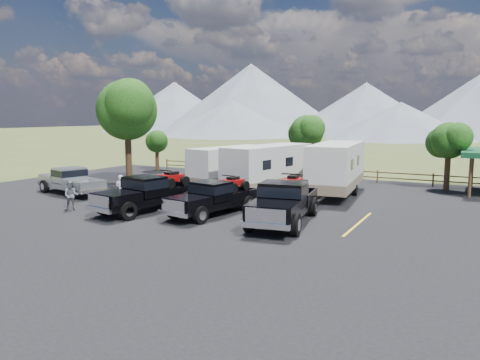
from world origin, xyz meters
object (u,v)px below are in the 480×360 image
at_px(trailer_center, 268,168).
at_px(trailer_right, 337,168).
at_px(rig_right, 284,201).
at_px(pickup_silver, 71,180).
at_px(rig_center, 214,197).
at_px(rig_left, 149,192).
at_px(person_b, 71,195).
at_px(person_a, 121,189).
at_px(tree_big_nw, 127,110).
at_px(trailer_left, 230,166).

relative_size(trailer_center, trailer_right, 0.94).
distance_m(rig_right, pickup_silver, 15.66).
bearing_deg(rig_center, trailer_center, 102.51).
xyz_separation_m(rig_center, trailer_right, (4.01, 8.79, 0.82)).
relative_size(rig_right, trailer_center, 0.76).
relative_size(rig_left, trailer_center, 0.72).
relative_size(pickup_silver, person_b, 3.79).
bearing_deg(person_a, rig_right, 158.07).
bearing_deg(rig_right, rig_left, 177.01).
distance_m(tree_big_nw, trailer_right, 15.95).
relative_size(trailer_left, trailer_right, 0.86).
distance_m(rig_left, trailer_right, 12.32).
bearing_deg(trailer_center, rig_center, -77.37).
xyz_separation_m(pickup_silver, person_a, (5.15, -0.97, -0.07)).
bearing_deg(trailer_left, person_a, -96.05).
bearing_deg(rig_left, person_b, -144.09).
relative_size(rig_center, trailer_center, 0.66).
height_order(tree_big_nw, rig_right, tree_big_nw).
height_order(trailer_left, person_b, trailer_left).
xyz_separation_m(trailer_left, trailer_center, (3.43, -0.97, 0.14)).
bearing_deg(rig_left, trailer_left, 101.39).
distance_m(rig_right, trailer_center, 8.72).
distance_m(rig_right, person_a, 10.47).
xyz_separation_m(tree_big_nw, trailer_left, (7.60, 2.05, -4.02)).
xyz_separation_m(rig_center, person_a, (-6.46, 0.12, -0.10)).
relative_size(rig_center, rig_right, 0.87).
distance_m(trailer_center, person_a, 9.67).
relative_size(person_a, person_b, 1.05).
distance_m(tree_big_nw, trailer_left, 8.84).
distance_m(rig_center, person_b, 8.00).
bearing_deg(tree_big_nw, trailer_left, 15.07).
bearing_deg(trailer_center, person_b, -115.07).
height_order(rig_left, person_b, rig_left).
xyz_separation_m(person_a, person_b, (-1.09, -2.76, -0.04)).
distance_m(rig_center, trailer_center, 7.54).
xyz_separation_m(rig_left, rig_center, (3.64, 0.83, -0.08)).
xyz_separation_m(rig_right, trailer_center, (-4.27, 7.58, 0.58)).
bearing_deg(trailer_left, rig_left, -77.41).
bearing_deg(trailer_center, rig_left, -101.46).
bearing_deg(person_b, trailer_right, 6.44).
relative_size(tree_big_nw, pickup_silver, 1.27).
height_order(rig_right, trailer_center, trailer_center).
bearing_deg(rig_left, rig_center, 23.88).
bearing_deg(tree_big_nw, trailer_right, 8.79).
height_order(rig_center, trailer_left, trailer_left).
bearing_deg(tree_big_nw, rig_right, -23.01).
xyz_separation_m(tree_big_nw, rig_right, (15.30, -6.50, -4.47)).
relative_size(rig_right, person_b, 4.33).
distance_m(rig_center, pickup_silver, 11.66).
bearing_deg(rig_left, tree_big_nw, 147.57).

